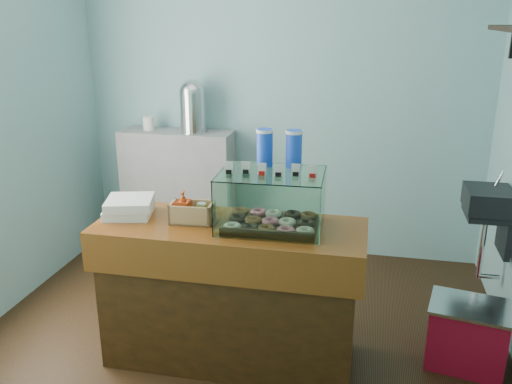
% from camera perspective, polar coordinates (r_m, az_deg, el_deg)
% --- Properties ---
extents(ground, '(3.50, 3.50, 0.00)m').
position_cam_1_polar(ground, '(3.83, -1.59, -14.71)').
color(ground, black).
rests_on(ground, ground).
extents(room_shell, '(3.54, 3.04, 2.82)m').
position_cam_1_polar(room_shell, '(3.24, -1.37, 11.56)').
color(room_shell, '#82BCBE').
rests_on(room_shell, ground).
extents(counter, '(1.60, 0.60, 0.90)m').
position_cam_1_polar(counter, '(3.38, -2.69, -10.48)').
color(counter, '#46240D').
rests_on(counter, ground).
extents(back_shelf, '(1.00, 0.32, 1.10)m').
position_cam_1_polar(back_shelf, '(4.98, -8.15, 0.15)').
color(back_shelf, gray).
rests_on(back_shelf, ground).
extents(display_case, '(0.61, 0.46, 0.55)m').
position_cam_1_polar(display_case, '(3.14, 1.80, -0.55)').
color(display_case, '#33200F').
rests_on(display_case, counter).
extents(condiment_crate, '(0.26, 0.16, 0.19)m').
position_cam_1_polar(condiment_crate, '(3.24, -6.95, -2.02)').
color(condiment_crate, tan).
rests_on(condiment_crate, counter).
extents(pastry_boxes, '(0.34, 0.34, 0.11)m').
position_cam_1_polar(pastry_boxes, '(3.42, -13.19, -1.52)').
color(pastry_boxes, white).
rests_on(pastry_boxes, counter).
extents(coffee_urn, '(0.25, 0.25, 0.46)m').
position_cam_1_polar(coffee_urn, '(4.73, -6.69, 9.08)').
color(coffee_urn, silver).
rests_on(coffee_urn, back_shelf).
extents(red_cooler, '(0.53, 0.44, 0.41)m').
position_cam_1_polar(red_cooler, '(3.68, 21.33, -13.81)').
color(red_cooler, '#B40E26').
rests_on(red_cooler, ground).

